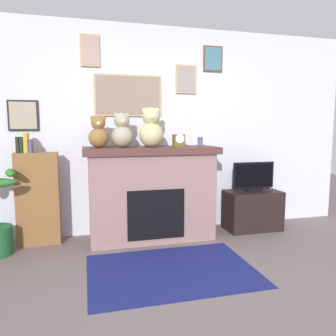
{
  "coord_description": "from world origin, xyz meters",
  "views": [
    {
      "loc": [
        -0.99,
        -2.14,
        1.34
      ],
      "look_at": [
        -0.01,
        1.65,
        0.85
      ],
      "focal_mm": 34.66,
      "sensor_mm": 36.0,
      "label": 1
    }
  ],
  "objects": [
    {
      "name": "ground_plane",
      "position": [
        0.0,
        0.0,
        0.0
      ],
      "size": [
        12.0,
        12.0,
        0.0
      ],
      "primitive_type": "plane",
      "color": "#6D5E5E"
    },
    {
      "name": "back_wall",
      "position": [
        -0.01,
        2.0,
        1.31
      ],
      "size": [
        5.2,
        0.15,
        2.6
      ],
      "color": "silver",
      "rests_on": "ground_plane"
    },
    {
      "name": "fireplace",
      "position": [
        -0.23,
        1.65,
        0.56
      ],
      "size": [
        1.58,
        0.64,
        1.11
      ],
      "color": "#896765",
      "rests_on": "ground_plane"
    },
    {
      "name": "bookshelf",
      "position": [
        -1.53,
        1.74,
        0.56
      ],
      "size": [
        0.47,
        0.16,
        1.28
      ],
      "color": "brown",
      "rests_on": "ground_plane"
    },
    {
      "name": "tv_stand",
      "position": [
        1.14,
        1.64,
        0.26
      ],
      "size": [
        0.72,
        0.4,
        0.51
      ],
      "primitive_type": "cube",
      "color": "black",
      "rests_on": "ground_plane"
    },
    {
      "name": "television",
      "position": [
        1.14,
        1.64,
        0.7
      ],
      "size": [
        0.57,
        0.14,
        0.38
      ],
      "color": "black",
      "rests_on": "tv_stand"
    },
    {
      "name": "area_rug",
      "position": [
        -0.23,
        0.68,
        0.0
      ],
      "size": [
        1.56,
        1.12,
        0.01
      ],
      "primitive_type": "cube",
      "color": "navy",
      "rests_on": "ground_plane"
    },
    {
      "name": "candle_jar",
      "position": [
        0.39,
        1.63,
        1.17
      ],
      "size": [
        0.06,
        0.06,
        0.11
      ],
      "primitive_type": "cylinder",
      "color": "#4C517A",
      "rests_on": "fireplace"
    },
    {
      "name": "mantel_clock",
      "position": [
        0.12,
        1.63,
        1.19
      ],
      "size": [
        0.13,
        0.1,
        0.15
      ],
      "color": "brown",
      "rests_on": "fireplace"
    },
    {
      "name": "teddy_bear_brown",
      "position": [
        -0.83,
        1.63,
        1.28
      ],
      "size": [
        0.23,
        0.23,
        0.36
      ],
      "color": "brown",
      "rests_on": "fireplace"
    },
    {
      "name": "teddy_bear_tan",
      "position": [
        -0.56,
        1.63,
        1.29
      ],
      "size": [
        0.25,
        0.25,
        0.4
      ],
      "color": "#A0967E",
      "rests_on": "fireplace"
    },
    {
      "name": "teddy_bear_cream",
      "position": [
        -0.22,
        1.63,
        1.32
      ],
      "size": [
        0.29,
        0.29,
        0.46
      ],
      "color": "#BFBD7F",
      "rests_on": "fireplace"
    }
  ]
}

